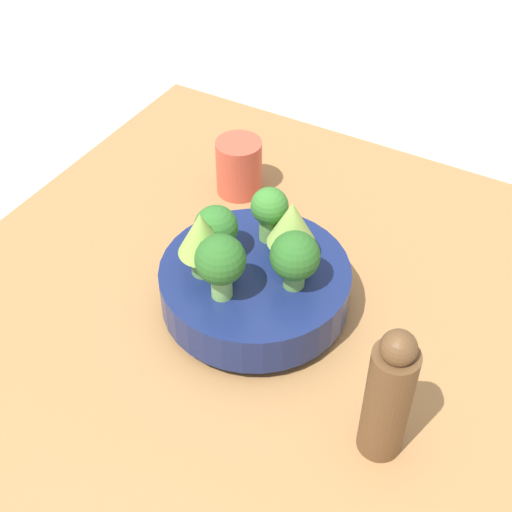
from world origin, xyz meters
TOP-DOWN VIEW (x-y plane):
  - ground_plane at (0.00, 0.00)m, footprint 6.00×6.00m
  - table at (0.00, 0.00)m, footprint 0.83×0.89m
  - bowl at (-0.00, -0.04)m, footprint 0.23×0.23m
  - broccoli_floret_left at (-0.06, -0.05)m, footprint 0.05×0.05m
  - broccoli_floret_front at (-0.00, -0.09)m, footprint 0.05×0.05m
  - broccoli_floret_back at (-0.00, 0.01)m, footprint 0.06×0.06m
  - romanesco_piece_far at (-0.04, -0.01)m, footprint 0.06×0.06m
  - romanesco_piece_near at (0.03, -0.09)m, footprint 0.06×0.06m
  - broccoli_floret_right at (0.06, -0.05)m, footprint 0.06×0.06m
  - cup at (-0.20, -0.18)m, footprint 0.07×0.07m
  - pepper_mill at (0.11, 0.17)m, footprint 0.05×0.05m

SIDE VIEW (x-z plane):
  - ground_plane at x=0.00m, z-range 0.00..0.00m
  - table at x=0.00m, z-range 0.00..0.05m
  - bowl at x=0.00m, z-range 0.05..0.12m
  - cup at x=-0.20m, z-range 0.05..0.13m
  - pepper_mill at x=0.11m, z-range 0.04..0.22m
  - broccoli_floret_front at x=0.00m, z-range 0.12..0.19m
  - broccoli_floret_back at x=0.00m, z-range 0.12..0.20m
  - broccoli_floret_left at x=-0.06m, z-range 0.12..0.20m
  - romanesco_piece_far at x=-0.04m, z-range 0.13..0.21m
  - broccoli_floret_right at x=0.06m, z-range 0.13..0.21m
  - romanesco_piece_near at x=0.03m, z-range 0.13..0.21m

